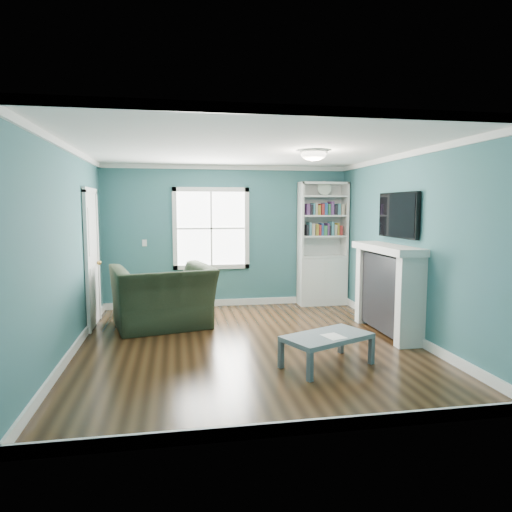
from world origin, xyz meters
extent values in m
plane|color=black|center=(0.00, 0.00, 0.00)|extent=(5.00, 5.00, 0.00)
plane|color=#306766|center=(0.00, 2.50, 1.30)|extent=(4.50, 0.00, 4.50)
plane|color=#306766|center=(0.00, -2.50, 1.30)|extent=(4.50, 0.00, 4.50)
plane|color=#306766|center=(-2.25, 0.00, 1.30)|extent=(0.00, 5.00, 5.00)
plane|color=#306766|center=(2.25, 0.00, 1.30)|extent=(0.00, 5.00, 5.00)
plane|color=white|center=(0.00, 0.00, 2.60)|extent=(5.00, 5.00, 0.00)
cube|color=white|center=(0.00, 2.48, 0.06)|extent=(4.50, 0.03, 0.12)
cube|color=white|center=(0.00, -2.48, 0.06)|extent=(4.50, 0.03, 0.12)
cube|color=white|center=(-2.23, 0.00, 0.06)|extent=(0.03, 5.00, 0.12)
cube|color=white|center=(2.23, 0.00, 0.06)|extent=(0.03, 5.00, 0.12)
cube|color=white|center=(0.00, 2.48, 2.56)|extent=(4.50, 0.04, 0.08)
cube|color=white|center=(0.00, -2.48, 2.56)|extent=(4.50, 0.04, 0.08)
cube|color=white|center=(-2.23, 0.00, 2.56)|extent=(0.04, 5.00, 0.08)
cube|color=white|center=(2.23, 0.00, 2.56)|extent=(0.04, 5.00, 0.08)
cube|color=white|center=(-0.30, 2.50, 1.45)|extent=(1.24, 0.01, 1.34)
cube|color=white|center=(-0.96, 2.48, 1.45)|extent=(0.08, 0.06, 1.50)
cube|color=white|center=(0.36, 2.48, 1.45)|extent=(0.08, 0.06, 1.50)
cube|color=white|center=(-0.30, 2.48, 0.74)|extent=(1.40, 0.06, 0.08)
cube|color=white|center=(-0.30, 2.48, 2.16)|extent=(1.40, 0.06, 0.08)
cube|color=white|center=(-0.30, 2.48, 1.45)|extent=(1.24, 0.03, 0.03)
cube|color=white|center=(-0.30, 2.48, 1.45)|extent=(0.03, 0.03, 1.34)
cube|color=silver|center=(1.77, 2.30, 0.45)|extent=(0.90, 0.35, 0.90)
cube|color=silver|center=(1.34, 2.30, 1.60)|extent=(0.04, 0.35, 1.40)
cube|color=silver|center=(2.20, 2.30, 1.60)|extent=(0.04, 0.35, 1.40)
cube|color=silver|center=(1.77, 2.46, 1.60)|extent=(0.90, 0.02, 1.40)
cube|color=silver|center=(1.77, 2.30, 2.28)|extent=(0.90, 0.35, 0.04)
cube|color=silver|center=(1.77, 2.30, 0.92)|extent=(0.84, 0.33, 0.03)
cube|color=silver|center=(1.77, 2.30, 1.30)|extent=(0.84, 0.33, 0.03)
cube|color=silver|center=(1.77, 2.30, 1.68)|extent=(0.84, 0.33, 0.03)
cube|color=silver|center=(1.77, 2.30, 2.04)|extent=(0.84, 0.33, 0.03)
cube|color=black|center=(1.77, 2.28, 1.43)|extent=(0.70, 0.25, 0.22)
cube|color=teal|center=(1.77, 2.28, 1.81)|extent=(0.70, 0.25, 0.22)
cylinder|color=beige|center=(1.77, 2.25, 2.19)|extent=(0.26, 0.06, 0.26)
cube|color=black|center=(2.09, 0.20, 0.60)|extent=(0.30, 1.20, 1.10)
cube|color=black|center=(2.07, 0.20, 0.40)|extent=(0.22, 0.65, 0.70)
cube|color=silver|center=(2.07, -0.47, 0.60)|extent=(0.36, 0.16, 1.20)
cube|color=silver|center=(2.07, 0.87, 0.60)|extent=(0.36, 0.16, 1.20)
cube|color=silver|center=(2.05, 0.20, 1.25)|extent=(0.44, 1.58, 0.10)
cube|color=black|center=(2.20, 0.20, 1.72)|extent=(0.06, 1.10, 0.65)
cube|color=silver|center=(-2.23, 1.40, 1.02)|extent=(0.04, 0.80, 2.05)
cube|color=white|center=(-2.22, 0.95, 1.02)|extent=(0.05, 0.08, 2.13)
cube|color=white|center=(-2.22, 1.85, 1.02)|extent=(0.05, 0.08, 2.13)
cube|color=white|center=(-2.22, 1.40, 2.09)|extent=(0.05, 0.98, 0.08)
sphere|color=#BF8C3F|center=(-2.17, 1.70, 0.95)|extent=(0.07, 0.07, 0.07)
ellipsoid|color=white|center=(0.90, 0.10, 2.54)|extent=(0.34, 0.34, 0.15)
cylinder|color=white|center=(0.90, 0.10, 2.58)|extent=(0.38, 0.38, 0.03)
cube|color=white|center=(-1.50, 2.48, 1.20)|extent=(0.08, 0.01, 0.12)
imported|color=black|center=(-1.16, 1.14, 0.63)|extent=(1.62, 1.25, 1.27)
cube|color=#485157|center=(0.43, -1.40, 0.16)|extent=(0.07, 0.07, 0.31)
cube|color=#485157|center=(1.30, -1.00, 0.16)|extent=(0.07, 0.07, 0.31)
cube|color=#485157|center=(0.22, -0.95, 0.16)|extent=(0.07, 0.07, 0.31)
cube|color=#485157|center=(1.09, -0.54, 0.16)|extent=(0.07, 0.07, 0.31)
cube|color=#53606A|center=(0.76, -0.97, 0.34)|extent=(1.15, 0.93, 0.06)
cube|color=white|center=(0.81, -1.06, 0.37)|extent=(0.27, 0.31, 0.00)
camera|label=1|loc=(-0.94, -5.90, 1.84)|focal=32.00mm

